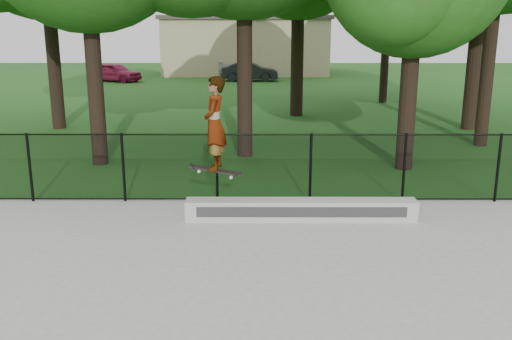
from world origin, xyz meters
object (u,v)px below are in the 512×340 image
object	(u,v)px
car_a	(115,72)
skater_airborne	(215,125)
car_b	(250,72)
car_c	(246,68)
grind_ledge	(301,210)

from	to	relation	value
car_a	skater_airborne	distance (m)	28.92
car_b	skater_airborne	world-z (taller)	skater_airborne
car_b	car_c	bearing A→B (deg)	6.63
car_b	skater_airborne	xyz separation A→B (m)	(-0.29, -27.87, 1.34)
car_c	car_a	bearing A→B (deg)	102.01
car_b	car_c	xyz separation A→B (m)	(-0.29, 3.44, -0.00)
skater_airborne	car_c	bearing A→B (deg)	90.01
grind_ledge	car_b	xyz separation A→B (m)	(-1.36, 27.75, 0.35)
grind_ledge	car_b	distance (m)	27.79
car_a	skater_airborne	bearing A→B (deg)	-138.00
grind_ledge	car_a	bearing A→B (deg)	110.50
car_c	skater_airborne	world-z (taller)	skater_airborne
skater_airborne	car_a	bearing A→B (deg)	107.35
car_c	skater_airborne	bearing A→B (deg)	168.61
grind_ledge	car_c	world-z (taller)	car_c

